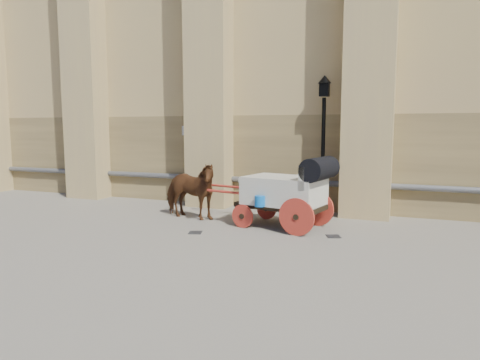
% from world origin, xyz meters
% --- Properties ---
extents(ground, '(90.00, 90.00, 0.00)m').
position_xyz_m(ground, '(0.00, 0.00, 0.00)').
color(ground, '#70685C').
rests_on(ground, ground).
extents(horse, '(2.06, 1.20, 1.64)m').
position_xyz_m(horse, '(-0.67, 1.52, 0.82)').
color(horse, '#562E19').
rests_on(horse, ground).
extents(carriage, '(4.44, 1.98, 1.88)m').
position_xyz_m(carriage, '(2.27, 1.44, 1.01)').
color(carriage, black).
rests_on(carriage, ground).
extents(street_lamp, '(0.39, 0.39, 4.12)m').
position_xyz_m(street_lamp, '(2.75, 3.53, 2.20)').
color(street_lamp, black).
rests_on(street_lamp, ground).
extents(drain_grate_near, '(0.40, 0.40, 0.01)m').
position_xyz_m(drain_grate_near, '(0.24, 0.10, 0.01)').
color(drain_grate_near, black).
rests_on(drain_grate_near, ground).
extents(drain_grate_far, '(0.42, 0.42, 0.01)m').
position_xyz_m(drain_grate_far, '(3.51, 0.96, 0.01)').
color(drain_grate_far, black).
rests_on(drain_grate_far, ground).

